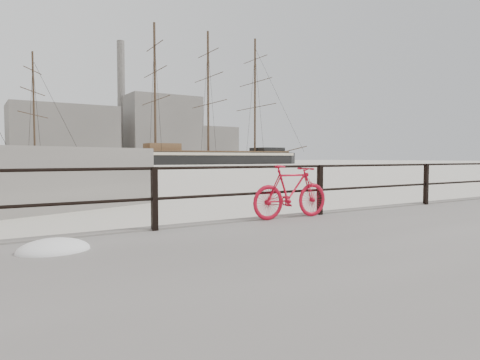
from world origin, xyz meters
TOP-DOWN VIEW (x-y plane):
  - ground at (0.00, 0.00)m, footprint 400.00×400.00m
  - guardrail at (0.00, -0.15)m, footprint 28.00×0.10m
  - bicycle at (-0.83, -0.25)m, footprint 1.68×0.32m
  - barque_black at (40.03, 79.19)m, footprint 55.33×20.48m
  - industrial_west at (20.00, 140.00)m, footprint 32.00×18.00m
  - industrial_mid at (55.00, 145.00)m, footprint 26.00×20.00m
  - industrial_east at (78.00, 150.00)m, footprint 20.00×16.00m
  - smokestack at (42.00, 150.00)m, footprint 2.80×2.80m

SIDE VIEW (x-z plane):
  - ground at x=0.00m, z-range 0.00..0.00m
  - barque_black at x=40.03m, z-range -15.62..15.62m
  - guardrail at x=0.00m, z-range 0.35..1.35m
  - bicycle at x=-0.83m, z-range 0.35..1.36m
  - industrial_east at x=78.00m, z-range 0.00..14.00m
  - industrial_west at x=20.00m, z-range 0.00..18.00m
  - industrial_mid at x=55.00m, z-range 0.00..24.00m
  - smokestack at x=42.00m, z-range 0.00..44.00m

